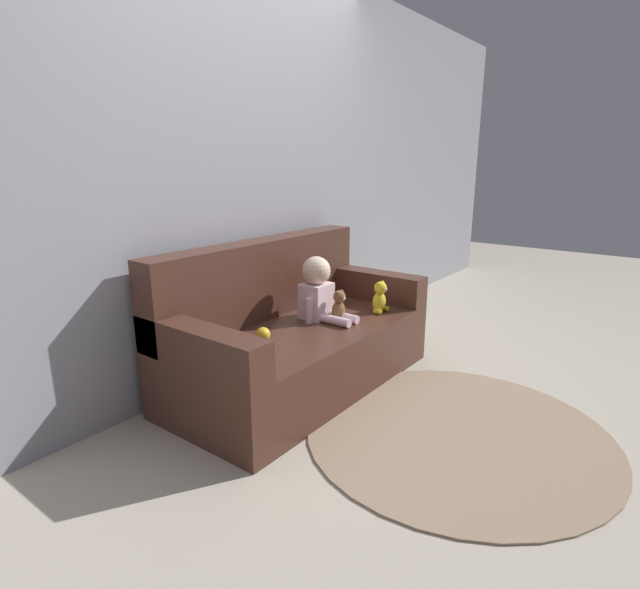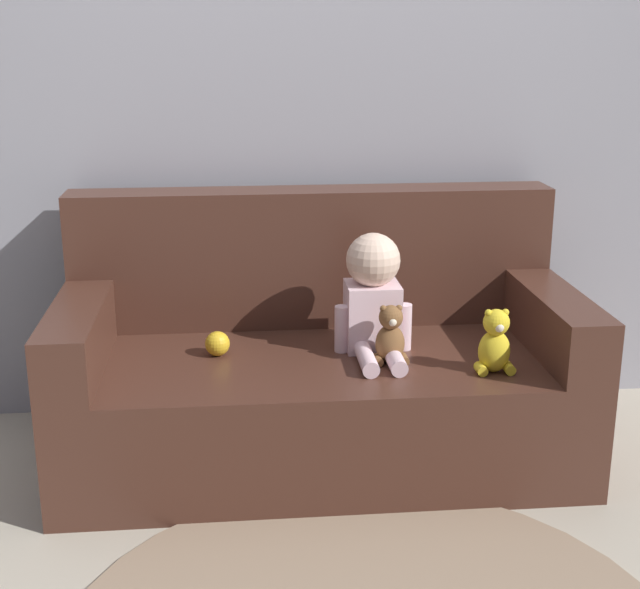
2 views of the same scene
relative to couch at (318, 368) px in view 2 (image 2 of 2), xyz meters
The scene contains 7 objects.
ground_plane 0.31m from the couch, 90.00° to the right, with size 12.00×12.00×0.00m, color #B7AD99.
wall_back 1.09m from the couch, 90.00° to the left, with size 8.00×0.05×2.60m.
couch is the anchor object (origin of this frame).
person_baby 0.32m from the couch, 17.66° to the right, with size 0.26×0.37×0.39m.
teddy_bear_brown 0.33m from the couch, 41.37° to the right, with size 0.11×0.09×0.19m.
plush_toy_side 0.62m from the couch, 29.64° to the right, with size 0.12×0.09×0.21m.
toy_ball 0.36m from the couch, 169.92° to the right, with size 0.08×0.08×0.08m.
Camera 2 is at (-0.27, -2.76, 1.41)m, focal length 50.00 mm.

